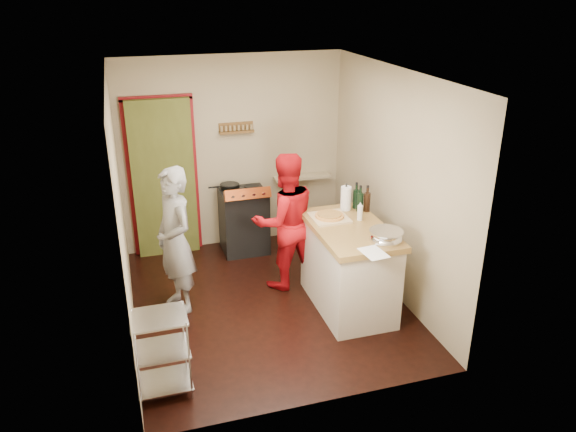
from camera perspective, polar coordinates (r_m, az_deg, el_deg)
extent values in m
plane|color=black|center=(6.58, -2.06, -8.74)|extent=(3.50, 3.50, 0.00)
cube|color=tan|center=(7.63, -5.60, 6.38)|extent=(3.00, 0.04, 2.60)
cube|color=#565B23|center=(7.63, -12.62, 3.98)|extent=(0.80, 0.40, 2.10)
cube|color=maroon|center=(7.55, -15.74, 3.46)|extent=(0.06, 0.06, 2.10)
cube|color=maroon|center=(7.60, -9.42, 4.15)|extent=(0.06, 0.06, 2.10)
cube|color=maroon|center=(7.30, -13.28, 11.62)|extent=(0.90, 0.06, 0.06)
cube|color=brown|center=(7.51, -5.23, 8.51)|extent=(0.46, 0.09, 0.03)
cube|color=brown|center=(7.53, -5.31, 9.02)|extent=(0.46, 0.02, 0.12)
cube|color=olive|center=(7.50, -5.24, 8.92)|extent=(0.42, 0.04, 0.07)
cube|color=tan|center=(7.88, 1.45, 3.99)|extent=(0.80, 0.18, 0.04)
cube|color=black|center=(7.79, 0.06, 4.69)|extent=(0.10, 0.14, 0.22)
cube|color=tan|center=(5.84, -16.61, 0.30)|extent=(0.04, 3.50, 2.60)
cube|color=tan|center=(6.52, 10.64, 3.22)|extent=(0.04, 3.50, 2.60)
cube|color=white|center=(5.67, -2.44, 14.35)|extent=(3.00, 3.50, 0.02)
cube|color=black|center=(7.65, -4.49, -0.71)|extent=(0.60, 0.55, 0.80)
cube|color=black|center=(7.49, -4.59, 2.31)|extent=(0.60, 0.55, 0.06)
cube|color=#973C15|center=(7.20, -4.13, 2.23)|extent=(0.60, 0.15, 0.17)
cylinder|color=black|center=(7.55, -5.94, 3.05)|extent=(0.26, 0.26, 0.05)
cylinder|color=silver|center=(5.07, -15.05, -14.99)|extent=(0.02, 0.02, 0.80)
cylinder|color=silver|center=(5.08, -9.95, -14.39)|extent=(0.02, 0.02, 0.80)
cylinder|color=silver|center=(5.36, -15.25, -12.69)|extent=(0.02, 0.02, 0.80)
cylinder|color=silver|center=(5.37, -10.47, -12.13)|extent=(0.02, 0.02, 0.80)
cube|color=silver|center=(5.40, -12.40, -16.10)|extent=(0.48, 0.40, 0.02)
cube|color=silver|center=(5.19, -12.73, -13.09)|extent=(0.48, 0.40, 0.02)
cube|color=silver|center=(5.00, -13.06, -10.01)|extent=(0.48, 0.40, 0.02)
cube|color=beige|center=(6.32, 6.15, -5.46)|extent=(0.71, 1.25, 0.92)
cube|color=olive|center=(6.11, 6.35, -1.37)|extent=(0.77, 1.31, 0.06)
cube|color=tan|center=(6.27, 4.23, -0.18)|extent=(0.40, 0.40, 0.02)
cylinder|color=#DE9345|center=(6.26, 4.24, 0.03)|extent=(0.32, 0.32, 0.02)
ellipsoid|color=silver|center=(5.80, 9.93, -1.98)|extent=(0.35, 0.35, 0.11)
cylinder|color=white|center=(6.49, 5.90, 1.80)|extent=(0.12, 0.12, 0.28)
cylinder|color=silver|center=(6.25, 7.32, 0.33)|extent=(0.06, 0.06, 0.17)
cube|color=white|center=(5.55, 8.69, -3.72)|extent=(0.24, 0.32, 0.00)
cylinder|color=black|center=(6.55, 6.95, 2.09)|extent=(0.08, 0.08, 0.31)
cylinder|color=black|center=(6.48, 8.05, 1.78)|extent=(0.08, 0.08, 0.31)
cylinder|color=black|center=(6.46, 7.34, 1.77)|extent=(0.08, 0.08, 0.31)
imported|color=silver|center=(6.22, -11.39, -2.49)|extent=(0.58, 0.71, 1.66)
imported|color=#B00B12|center=(6.59, -0.30, -0.55)|extent=(0.88, 0.72, 1.66)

